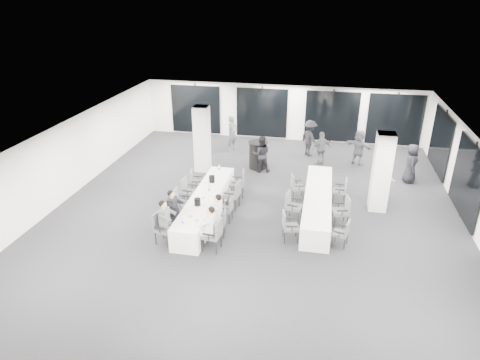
{
  "coord_description": "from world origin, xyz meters",
  "views": [
    {
      "loc": [
        2.09,
        -13.13,
        7.16
      ],
      "look_at": [
        -0.5,
        -0.2,
        1.23
      ],
      "focal_mm": 32.0,
      "sensor_mm": 36.0,
      "label": 1
    }
  ],
  "objects_px": {
    "chair_main_right_second": "(221,222)",
    "chair_side_right_mid": "(343,209)",
    "cocktail_table": "(258,155)",
    "chair_side_left_far": "(296,185)",
    "standing_guest_c": "(310,136)",
    "ice_bucket_near": "(197,202)",
    "chair_side_right_far": "(342,189)",
    "standing_guest_b": "(261,152)",
    "chair_side_left_near": "(288,225)",
    "chair_main_left_second": "(170,217)",
    "chair_main_right_near": "(214,233)",
    "chair_main_right_mid": "(228,208)",
    "chair_main_left_fourth": "(188,190)",
    "banquet_table_side": "(317,203)",
    "chair_main_right_far": "(239,182)",
    "standing_guest_d": "(321,146)",
    "standing_guest_g": "(203,137)",
    "chair_main_left_near": "(162,226)",
    "chair_main_left_mid": "(180,201)",
    "chair_main_right_fourth": "(234,193)",
    "standing_guest_e": "(411,161)",
    "standing_guest_f": "(359,145)",
    "banquet_table_main": "(206,205)",
    "chair_main_left_far": "(195,181)",
    "chair_side_right_near": "(343,232)",
    "chair_side_left_mid": "(292,204)",
    "standing_guest_h": "(387,176)",
    "ice_bucket_far": "(212,179)",
    "standing_guest_a": "(232,131)"
  },
  "relations": [
    {
      "from": "chair_side_right_far",
      "to": "standing_guest_b",
      "type": "height_order",
      "value": "standing_guest_b"
    },
    {
      "from": "chair_main_left_mid",
      "to": "chair_main_left_fourth",
      "type": "relative_size",
      "value": 1.0
    },
    {
      "from": "chair_main_left_second",
      "to": "chair_side_left_near",
      "type": "height_order",
      "value": "chair_side_left_near"
    },
    {
      "from": "chair_side_right_mid",
      "to": "standing_guest_c",
      "type": "height_order",
      "value": "standing_guest_c"
    },
    {
      "from": "standing_guest_g",
      "to": "chair_main_left_near",
      "type": "bearing_deg",
      "value": -56.99
    },
    {
      "from": "chair_side_right_near",
      "to": "standing_guest_c",
      "type": "relative_size",
      "value": 0.45
    },
    {
      "from": "standing_guest_c",
      "to": "ice_bucket_near",
      "type": "height_order",
      "value": "standing_guest_c"
    },
    {
      "from": "chair_side_right_near",
      "to": "standing_guest_f",
      "type": "bearing_deg",
      "value": 8.3
    },
    {
      "from": "standing_guest_c",
      "to": "chair_main_right_far",
      "type": "bearing_deg",
      "value": 114.26
    },
    {
      "from": "chair_main_left_fourth",
      "to": "standing_guest_b",
      "type": "bearing_deg",
      "value": 153.99
    },
    {
      "from": "standing_guest_b",
      "to": "ice_bucket_near",
      "type": "distance_m",
      "value": 5.1
    },
    {
      "from": "chair_main_right_near",
      "to": "chair_main_right_fourth",
      "type": "distance_m",
      "value": 2.73
    },
    {
      "from": "chair_side_right_far",
      "to": "chair_main_left_second",
      "type": "bearing_deg",
      "value": 122.55
    },
    {
      "from": "chair_main_left_second",
      "to": "standing_guest_d",
      "type": "height_order",
      "value": "standing_guest_d"
    },
    {
      "from": "cocktail_table",
      "to": "chair_side_left_far",
      "type": "distance_m",
      "value": 3.25
    },
    {
      "from": "banquet_table_side",
      "to": "chair_main_right_far",
      "type": "height_order",
      "value": "chair_main_right_far"
    },
    {
      "from": "chair_side_left_near",
      "to": "chair_main_left_far",
      "type": "bearing_deg",
      "value": -137.37
    },
    {
      "from": "chair_main_right_second",
      "to": "chair_side_right_near",
      "type": "height_order",
      "value": "chair_main_right_second"
    },
    {
      "from": "chair_main_right_second",
      "to": "standing_guest_g",
      "type": "height_order",
      "value": "standing_guest_g"
    },
    {
      "from": "chair_main_left_far",
      "to": "chair_side_right_far",
      "type": "distance_m",
      "value": 5.42
    },
    {
      "from": "ice_bucket_far",
      "to": "chair_main_left_far",
      "type": "bearing_deg",
      "value": 151.25
    },
    {
      "from": "chair_side_left_mid",
      "to": "standing_guest_h",
      "type": "relative_size",
      "value": 0.58
    },
    {
      "from": "banquet_table_main",
      "to": "standing_guest_e",
      "type": "relative_size",
      "value": 2.77
    },
    {
      "from": "chair_main_left_second",
      "to": "standing_guest_d",
      "type": "relative_size",
      "value": 0.52
    },
    {
      "from": "chair_main_left_fourth",
      "to": "cocktail_table",
      "type": "bearing_deg",
      "value": 158.81
    },
    {
      "from": "chair_main_left_second",
      "to": "chair_main_left_mid",
      "type": "xyz_separation_m",
      "value": [
        -0.01,
        0.98,
        0.06
      ]
    },
    {
      "from": "chair_main_left_fourth",
      "to": "standing_guest_b",
      "type": "relative_size",
      "value": 0.56
    },
    {
      "from": "cocktail_table",
      "to": "chair_side_left_near",
      "type": "height_order",
      "value": "cocktail_table"
    },
    {
      "from": "standing_guest_d",
      "to": "chair_main_left_mid",
      "type": "bearing_deg",
      "value": 22.7
    },
    {
      "from": "chair_side_left_far",
      "to": "chair_side_right_mid",
      "type": "xyz_separation_m",
      "value": [
        1.66,
        -1.61,
        0.03
      ]
    },
    {
      "from": "chair_main_right_second",
      "to": "chair_side_right_mid",
      "type": "distance_m",
      "value": 4.03
    },
    {
      "from": "chair_main_left_far",
      "to": "chair_main_right_mid",
      "type": "xyz_separation_m",
      "value": [
        1.66,
        -1.79,
        -0.03
      ]
    },
    {
      "from": "chair_main_left_fourth",
      "to": "chair_side_right_far",
      "type": "distance_m",
      "value": 5.56
    },
    {
      "from": "chair_side_left_near",
      "to": "ice_bucket_near",
      "type": "distance_m",
      "value": 3.0
    },
    {
      "from": "chair_main_left_near",
      "to": "standing_guest_e",
      "type": "relative_size",
      "value": 0.56
    },
    {
      "from": "banquet_table_side",
      "to": "chair_side_right_far",
      "type": "height_order",
      "value": "chair_side_right_far"
    },
    {
      "from": "chair_side_left_mid",
      "to": "chair_main_left_second",
      "type": "bearing_deg",
      "value": -55.9
    },
    {
      "from": "standing_guest_a",
      "to": "standing_guest_b",
      "type": "bearing_deg",
      "value": -114.44
    },
    {
      "from": "chair_main_left_second",
      "to": "chair_main_left_mid",
      "type": "bearing_deg",
      "value": 174.48
    },
    {
      "from": "chair_side_right_mid",
      "to": "ice_bucket_far",
      "type": "xyz_separation_m",
      "value": [
        -4.64,
        0.83,
        0.31
      ]
    },
    {
      "from": "standing_guest_f",
      "to": "ice_bucket_near",
      "type": "height_order",
      "value": "standing_guest_f"
    },
    {
      "from": "standing_guest_b",
      "to": "standing_guest_h",
      "type": "relative_size",
      "value": 1.03
    },
    {
      "from": "chair_main_left_mid",
      "to": "standing_guest_f",
      "type": "distance_m",
      "value": 8.68
    },
    {
      "from": "chair_main_left_near",
      "to": "chair_side_left_far",
      "type": "xyz_separation_m",
      "value": [
        3.75,
        3.79,
        -0.04
      ]
    },
    {
      "from": "chair_side_left_near",
      "to": "chair_side_right_far",
      "type": "distance_m",
      "value": 3.42
    },
    {
      "from": "standing_guest_d",
      "to": "banquet_table_side",
      "type": "bearing_deg",
      "value": 61.57
    },
    {
      "from": "chair_main_right_near",
      "to": "chair_main_right_mid",
      "type": "relative_size",
      "value": 1.15
    },
    {
      "from": "chair_main_right_far",
      "to": "standing_guest_h",
      "type": "xyz_separation_m",
      "value": [
        5.34,
        0.96,
        0.29
      ]
    },
    {
      "from": "chair_main_right_fourth",
      "to": "standing_guest_e",
      "type": "height_order",
      "value": "standing_guest_e"
    },
    {
      "from": "chair_main_left_mid",
      "to": "standing_guest_g",
      "type": "height_order",
      "value": "standing_guest_g"
    }
  ]
}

